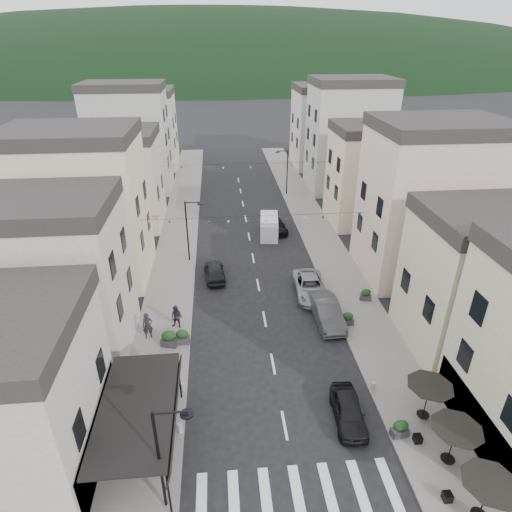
{
  "coord_description": "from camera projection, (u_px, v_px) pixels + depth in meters",
  "views": [
    {
      "loc": [
        -3.13,
        -10.45,
        19.26
      ],
      "look_at": [
        -0.31,
        19.71,
        3.5
      ],
      "focal_mm": 30.0,
      "sensor_mm": 36.0,
      "label": 1
    }
  ],
  "objects": [
    {
      "name": "planter_rb",
      "position": [
        347.0,
        319.0,
        31.5
      ],
      "size": [
        0.95,
        0.56,
        1.02
      ],
      "rotation": [
        0.0,
        0.0,
        0.07
      ],
      "color": "#2F2F32",
      "rests_on": "sidewalk_right"
    },
    {
      "name": "pedestrian_b",
      "position": [
        177.0,
        317.0,
        30.97
      ],
      "size": [
        1.07,
        0.96,
        1.82
      ],
      "primitive_type": "imported",
      "rotation": [
        0.0,
        0.0,
        -0.36
      ],
      "color": "#26212C",
      "rests_on": "sidewalk_left"
    },
    {
      "name": "boutique_awning",
      "position": [
        142.0,
        408.0,
        20.76
      ],
      "size": [
        3.77,
        7.5,
        3.28
      ],
      "color": "black",
      "rests_on": "ground"
    },
    {
      "name": "parked_car_a",
      "position": [
        348.0,
        411.0,
        23.73
      ],
      "size": [
        1.86,
        4.1,
        1.36
      ],
      "primitive_type": "imported",
      "rotation": [
        0.0,
        0.0,
        -0.06
      ],
      "color": "black",
      "rests_on": "ground"
    },
    {
      "name": "planter_rc",
      "position": [
        366.0,
        295.0,
        34.43
      ],
      "size": [
        1.0,
        0.74,
        1.0
      ],
      "rotation": [
        0.0,
        0.0,
        -0.32
      ],
      "color": "#333235",
      "rests_on": "sidewalk_right"
    },
    {
      "name": "planter_ra",
      "position": [
        400.0,
        429.0,
        22.71
      ],
      "size": [
        1.0,
        0.65,
        1.04
      ],
      "rotation": [
        0.0,
        0.0,
        0.16
      ],
      "color": "#2E2E30",
      "rests_on": "sidewalk_right"
    },
    {
      "name": "bunting_far",
      "position": [
        244.0,
        167.0,
        49.33
      ],
      "size": [
        19.0,
        0.28,
        0.62
      ],
      "color": "black",
      "rests_on": "ground"
    },
    {
      "name": "pedestrian_a",
      "position": [
        148.0,
        326.0,
        29.94
      ],
      "size": [
        0.81,
        0.63,
        1.97
      ],
      "primitive_type": "imported",
      "rotation": [
        0.0,
        0.0,
        0.24
      ],
      "color": "black",
      "rests_on": "sidewalk_left"
    },
    {
      "name": "delivery_van",
      "position": [
        269.0,
        226.0,
        45.6
      ],
      "size": [
        2.35,
        4.83,
        2.23
      ],
      "rotation": [
        0.0,
        0.0,
        -0.11
      ],
      "color": "silver",
      "rests_on": "ground"
    },
    {
      "name": "sidewalk_left",
      "position": [
        179.0,
        235.0,
        45.99
      ],
      "size": [
        4.0,
        76.0,
        0.12
      ],
      "primitive_type": "cube",
      "color": "slate",
      "rests_on": "ground"
    },
    {
      "name": "streetlamp_left_near",
      "position": [
        165.0,
        451.0,
        17.95
      ],
      "size": [
        1.7,
        0.56,
        6.0
      ],
      "color": "black",
      "rests_on": "ground"
    },
    {
      "name": "buildings_row_left",
      "position": [
        115.0,
        167.0,
        47.7
      ],
      "size": [
        10.2,
        54.16,
        14.0
      ],
      "color": "#ACA69E",
      "rests_on": "ground"
    },
    {
      "name": "parked_car_d",
      "position": [
        276.0,
        225.0,
        46.81
      ],
      "size": [
        2.3,
        4.63,
        1.29
      ],
      "primitive_type": "imported",
      "rotation": [
        0.0,
        0.0,
        0.11
      ],
      "color": "black",
      "rests_on": "ground"
    },
    {
      "name": "hill_backdrop",
      "position": [
        217.0,
        67.0,
        283.37
      ],
      "size": [
        640.0,
        360.0,
        70.0
      ],
      "primitive_type": "ellipsoid",
      "color": "black",
      "rests_on": "ground"
    },
    {
      "name": "sidewalk_right",
      "position": [
        316.0,
        230.0,
        47.23
      ],
      "size": [
        4.0,
        76.0,
        0.12
      ],
      "primitive_type": "cube",
      "color": "slate",
      "rests_on": "ground"
    },
    {
      "name": "bunting_near",
      "position": [
        257.0,
        220.0,
        35.2
      ],
      "size": [
        19.0,
        0.28,
        0.62
      ],
      "color": "black",
      "rests_on": "ground"
    },
    {
      "name": "buildings_row_right",
      "position": [
        371.0,
        161.0,
        48.98
      ],
      "size": [
        10.2,
        54.16,
        14.5
      ],
      "color": "#B5AC8F",
      "rests_on": "ground"
    },
    {
      "name": "streetlamp_left_far",
      "position": [
        190.0,
        225.0,
        39.15
      ],
      "size": [
        1.7,
        0.56,
        6.0
      ],
      "color": "black",
      "rests_on": "ground"
    },
    {
      "name": "bollards",
      "position": [
        286.0,
        427.0,
        23.04
      ],
      "size": [
        11.66,
        10.26,
        0.6
      ],
      "color": "gray",
      "rests_on": "ground"
    },
    {
      "name": "planter_lb",
      "position": [
        169.0,
        339.0,
        29.29
      ],
      "size": [
        1.19,
        0.84,
        1.2
      ],
      "rotation": [
        0.0,
        0.0,
        -0.25
      ],
      "color": "#2A2A2C",
      "rests_on": "sidewalk_left"
    },
    {
      "name": "planter_la",
      "position": [
        182.0,
        337.0,
        29.54
      ],
      "size": [
        1.0,
        0.56,
        1.11
      ],
      "rotation": [
        0.0,
        0.0,
        0.01
      ],
      "color": "#313134",
      "rests_on": "sidewalk_left"
    },
    {
      "name": "parked_car_c",
      "position": [
        310.0,
        286.0,
        35.28
      ],
      "size": [
        2.68,
        5.47,
        1.49
      ],
      "primitive_type": "imported",
      "rotation": [
        0.0,
        0.0,
        -0.04
      ],
      "color": "gray",
      "rests_on": "ground"
    },
    {
      "name": "streetlamp_right_far",
      "position": [
        285.0,
        168.0,
        56.02
      ],
      "size": [
        1.7,
        0.56,
        6.0
      ],
      "color": "black",
      "rests_on": "ground"
    },
    {
      "name": "cafe_terrace",
      "position": [
        456.0,
        433.0,
        20.4
      ],
      "size": [
        2.5,
        8.1,
        2.53
      ],
      "color": "black",
      "rests_on": "ground"
    },
    {
      "name": "parked_car_b",
      "position": [
        327.0,
        312.0,
        31.93
      ],
      "size": [
        1.97,
        5.12,
        1.66
      ],
      "primitive_type": "imported",
      "rotation": [
        0.0,
        0.0,
        0.04
      ],
      "color": "#38393B",
      "rests_on": "ground"
    },
    {
      "name": "parked_car_e",
      "position": [
        215.0,
        271.0,
        37.63
      ],
      "size": [
        1.99,
        4.27,
        1.41
      ],
      "primitive_type": "imported",
      "rotation": [
        0.0,
        0.0,
        3.22
      ],
      "color": "black",
      "rests_on": "ground"
    }
  ]
}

